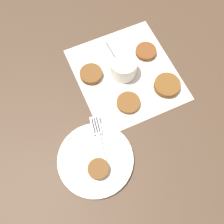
{
  "coord_description": "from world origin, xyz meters",
  "views": [
    {
      "loc": [
        -0.45,
        0.16,
        0.77
      ],
      "look_at": [
        -0.15,
        0.06,
        0.02
      ],
      "focal_mm": 42.0,
      "sensor_mm": 36.0,
      "label": 1
    }
  ],
  "objects": [
    {
      "name": "fritter_2",
      "position": [
        0.0,
        0.08,
        0.01
      ],
      "size": [
        0.08,
        0.08,
        0.02
      ],
      "color": "brown",
      "rests_on": "napkin"
    },
    {
      "name": "napkin",
      "position": [
        -0.03,
        -0.03,
        0.0
      ],
      "size": [
        0.38,
        0.36,
        0.0
      ],
      "color": "silver",
      "rests_on": "ground_plane"
    },
    {
      "name": "serving_plate",
      "position": [
        -0.28,
        0.15,
        0.01
      ],
      "size": [
        0.22,
        0.22,
        0.02
      ],
      "color": "white",
      "rests_on": "ground_plane"
    },
    {
      "name": "fritter_3",
      "position": [
        0.03,
        -0.12,
        0.01
      ],
      "size": [
        0.07,
        0.07,
        0.02
      ],
      "color": "brown",
      "rests_on": "napkin"
    },
    {
      "name": "fritter_1",
      "position": [
        -0.14,
        0.0,
        0.01
      ],
      "size": [
        0.08,
        0.08,
        0.01
      ],
      "color": "brown",
      "rests_on": "napkin"
    },
    {
      "name": "fritter_0",
      "position": [
        -0.12,
        -0.14,
        0.01
      ],
      "size": [
        0.09,
        0.09,
        0.02
      ],
      "color": "brown",
      "rests_on": "napkin"
    },
    {
      "name": "sauce_bowl",
      "position": [
        -0.02,
        -0.02,
        0.03
      ],
      "size": [
        0.1,
        0.09,
        0.12
      ],
      "color": "white",
      "rests_on": "napkin"
    },
    {
      "name": "ground_plane",
      "position": [
        0.0,
        0.0,
        0.0
      ],
      "size": [
        4.0,
        4.0,
        0.0
      ],
      "primitive_type": "plane",
      "color": "#4C3828"
    },
    {
      "name": "fritter_on_plate",
      "position": [
        -0.31,
        0.15,
        0.03
      ],
      "size": [
        0.06,
        0.06,
        0.02
      ],
      "color": "brown",
      "rests_on": "serving_plate"
    },
    {
      "name": "fork",
      "position": [
        -0.21,
        0.12,
        0.02
      ],
      "size": [
        0.16,
        0.03,
        0.0
      ],
      "color": "silver",
      "rests_on": "serving_plate"
    }
  ]
}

